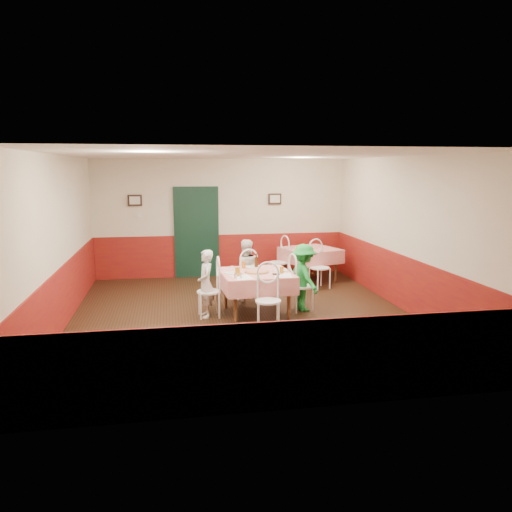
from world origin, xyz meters
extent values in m
plane|color=black|center=(0.00, 0.00, 0.00)|extent=(7.00, 7.00, 0.00)
plane|color=white|center=(0.00, 0.00, 2.80)|extent=(7.00, 7.00, 0.00)
cube|color=beige|center=(0.00, 3.50, 1.40)|extent=(6.00, 0.10, 2.80)
cube|color=beige|center=(0.00, -3.50, 1.40)|extent=(6.00, 0.10, 2.80)
cube|color=beige|center=(-3.00, 0.00, 1.40)|extent=(0.10, 7.00, 2.80)
cube|color=beige|center=(3.00, 0.00, 1.40)|extent=(0.10, 7.00, 2.80)
cube|color=maroon|center=(0.00, 3.48, 0.50)|extent=(6.00, 0.03, 1.00)
cube|color=maroon|center=(0.00, -3.48, 0.50)|extent=(6.00, 0.03, 1.00)
cube|color=maroon|center=(-2.98, 0.00, 0.50)|extent=(0.03, 7.00, 1.00)
cube|color=maroon|center=(2.98, 0.00, 0.50)|extent=(0.03, 7.00, 1.00)
cube|color=black|center=(-0.60, 3.45, 1.05)|extent=(0.96, 0.06, 2.10)
cube|color=black|center=(-2.00, 3.45, 1.85)|extent=(0.32, 0.03, 0.26)
cube|color=black|center=(1.30, 3.45, 1.85)|extent=(0.32, 0.03, 0.26)
cube|color=white|center=(-1.90, 3.45, 1.50)|extent=(0.10, 0.03, 0.10)
cube|color=red|center=(0.26, 0.15, 0.38)|extent=(1.29, 1.29, 0.77)
cube|color=red|center=(1.95, 2.55, 0.38)|extent=(1.42, 1.42, 0.77)
cylinder|color=#B74723|center=(0.27, 0.12, 0.77)|extent=(0.45, 0.45, 0.03)
cylinder|color=white|center=(-0.19, 0.11, 0.77)|extent=(0.26, 0.26, 0.01)
cylinder|color=white|center=(0.71, 0.18, 0.77)|extent=(0.26, 0.26, 0.01)
cylinder|color=white|center=(0.25, 0.58, 0.77)|extent=(0.26, 0.26, 0.01)
cylinder|color=#BF7219|center=(-0.11, -0.13, 0.84)|extent=(0.09, 0.09, 0.15)
cylinder|color=#BF7219|center=(0.68, -0.05, 0.82)|extent=(0.07, 0.07, 0.13)
cylinder|color=#BF7219|center=(0.09, 0.53, 0.82)|extent=(0.07, 0.07, 0.13)
cylinder|color=#381C0A|center=(0.33, 0.54, 0.88)|extent=(0.07, 0.07, 0.24)
cylinder|color=silver|center=(-0.16, -0.32, 0.81)|extent=(0.04, 0.04, 0.09)
cylinder|color=silver|center=(-0.08, -0.32, 0.81)|extent=(0.04, 0.04, 0.09)
cylinder|color=#B23319|center=(-0.17, -0.26, 0.81)|extent=(0.04, 0.04, 0.09)
cube|color=white|center=(-0.04, -0.25, 0.76)|extent=(0.37, 0.45, 0.00)
cube|color=white|center=(0.67, -0.20, 0.76)|extent=(0.36, 0.44, 0.00)
cube|color=black|center=(0.56, -0.14, 0.77)|extent=(0.12, 0.10, 0.02)
imported|color=gray|center=(-0.64, 0.10, 0.60)|extent=(0.30, 0.44, 1.19)
imported|color=gray|center=(0.20, 1.05, 0.61)|extent=(0.60, 0.47, 1.22)
imported|color=gray|center=(1.16, 0.21, 0.61)|extent=(0.64, 0.88, 1.23)
camera|label=1|loc=(-1.25, -8.40, 2.58)|focal=35.00mm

